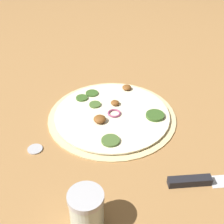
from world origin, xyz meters
TOP-DOWN VIEW (x-y plane):
  - ground_plane at (0.00, 0.00)m, footprint 3.00×3.00m
  - pizza at (-0.00, -0.00)m, footprint 0.35×0.35m
  - knife at (-0.25, 0.19)m, footprint 0.26×0.10m
  - spice_jar at (-0.02, 0.34)m, footprint 0.07×0.07m
  - loose_cap at (0.16, 0.17)m, footprint 0.04×0.04m

SIDE VIEW (x-z plane):
  - ground_plane at x=0.00m, z-range 0.00..0.00m
  - loose_cap at x=0.16m, z-range 0.00..0.01m
  - pizza at x=0.00m, z-range -0.01..0.02m
  - knife at x=-0.25m, z-range 0.00..0.02m
  - spice_jar at x=-0.02m, z-range 0.00..0.08m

